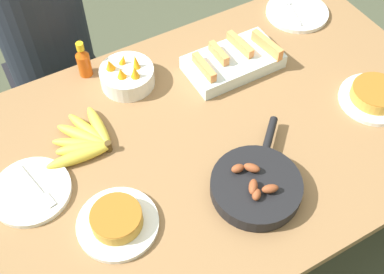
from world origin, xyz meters
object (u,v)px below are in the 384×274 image
(frittata_plate_side, at_px, (117,221))
(skillet, at_px, (256,186))
(melon_tray, at_px, (233,61))
(banana_bunch, at_px, (86,141))
(hot_sauce_bottle, at_px, (83,61))
(frittata_plate_center, at_px, (375,96))
(fruit_bowl_mango, at_px, (127,76))
(empty_plate_far_left, at_px, (297,12))
(person_figure, at_px, (54,68))
(empty_plate_near_front, at_px, (31,191))

(frittata_plate_side, bearing_deg, skillet, -13.79)
(melon_tray, xyz_separation_m, frittata_plate_side, (-0.59, -0.36, -0.01))
(banana_bunch, distance_m, frittata_plate_side, 0.29)
(hot_sauce_bottle, bearing_deg, frittata_plate_center, -36.93)
(skillet, distance_m, fruit_bowl_mango, 0.58)
(fruit_bowl_mango, distance_m, hot_sauce_bottle, 0.15)
(empty_plate_far_left, xyz_separation_m, fruit_bowl_mango, (-0.72, -0.02, 0.03))
(banana_bunch, height_order, frittata_plate_center, frittata_plate_center)
(frittata_plate_side, bearing_deg, fruit_bowl_mango, 62.31)
(fruit_bowl_mango, bearing_deg, skillet, -76.49)
(melon_tray, bearing_deg, empty_plate_far_left, 18.78)
(melon_tray, relative_size, hot_sauce_bottle, 2.37)
(frittata_plate_center, bearing_deg, hot_sauce_bottle, 143.07)
(frittata_plate_center, xyz_separation_m, person_figure, (-0.81, 0.91, -0.26))
(banana_bunch, bearing_deg, hot_sauce_bottle, 68.60)
(empty_plate_near_front, bearing_deg, melon_tray, 10.84)
(empty_plate_near_front, relative_size, fruit_bowl_mango, 1.26)
(melon_tray, distance_m, hot_sauce_bottle, 0.50)
(skillet, xyz_separation_m, empty_plate_far_left, (0.58, 0.58, -0.02))
(frittata_plate_side, xyz_separation_m, person_figure, (0.09, 0.92, -0.26))
(melon_tray, xyz_separation_m, hot_sauce_bottle, (-0.45, 0.22, 0.03))
(frittata_plate_side, height_order, empty_plate_far_left, frittata_plate_side)
(frittata_plate_side, bearing_deg, empty_plate_near_front, 128.66)
(melon_tray, distance_m, empty_plate_near_front, 0.78)
(fruit_bowl_mango, height_order, person_figure, person_figure)
(frittata_plate_center, height_order, frittata_plate_side, frittata_plate_side)
(empty_plate_far_left, bearing_deg, hot_sauce_bottle, 173.44)
(melon_tray, height_order, frittata_plate_center, melon_tray)
(empty_plate_far_left, xyz_separation_m, person_figure, (-0.87, 0.43, -0.24))
(melon_tray, bearing_deg, fruit_bowl_mango, 162.66)
(banana_bunch, bearing_deg, empty_plate_near_front, -158.07)
(empty_plate_far_left, bearing_deg, empty_plate_near_front, -166.51)
(banana_bunch, bearing_deg, frittata_plate_center, -18.23)
(empty_plate_far_left, relative_size, hot_sauce_bottle, 1.74)
(frittata_plate_side, distance_m, person_figure, 0.96)
(banana_bunch, xyz_separation_m, hot_sauce_bottle, (0.11, 0.29, 0.04))
(empty_plate_near_front, bearing_deg, fruit_bowl_mango, 31.50)
(melon_tray, bearing_deg, frittata_plate_side, -148.81)
(empty_plate_near_front, distance_m, fruit_bowl_mango, 0.49)
(banana_bunch, relative_size, hot_sauce_bottle, 1.57)
(frittata_plate_center, distance_m, person_figure, 1.25)
(frittata_plate_side, height_order, fruit_bowl_mango, fruit_bowl_mango)
(frittata_plate_center, bearing_deg, banana_bunch, 161.77)
(hot_sauce_bottle, bearing_deg, skillet, -70.41)
(fruit_bowl_mango, bearing_deg, frittata_plate_side, -117.69)
(empty_plate_far_left, bearing_deg, melon_tray, -161.22)
(frittata_plate_center, relative_size, frittata_plate_side, 1.00)
(frittata_plate_side, height_order, person_figure, person_figure)
(skillet, distance_m, person_figure, 1.08)
(melon_tray, relative_size, fruit_bowl_mango, 1.79)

